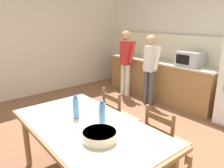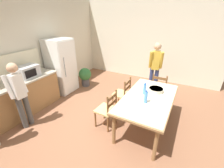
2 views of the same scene
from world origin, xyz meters
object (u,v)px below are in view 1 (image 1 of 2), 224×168
microwave (190,59)px  person_at_counter (150,67)px  bottle_near_centre (76,108)px  serving_bowl (100,135)px  chair_side_far_left (119,119)px  chair_side_far_right (165,144)px  dining_table (88,132)px  bottle_off_centre (102,114)px  person_at_sink (126,60)px

microwave → person_at_counter: bearing=-140.2°
bottle_near_centre → serving_bowl: size_ratio=0.84×
chair_side_far_left → person_at_counter: (-0.85, 1.68, 0.42)m
bottle_near_centre → chair_side_far_right: (0.67, 0.78, -0.46)m
dining_table → bottle_off_centre: size_ratio=6.97×
microwave → bottle_off_centre: (0.72, -2.88, -0.16)m
serving_bowl → chair_side_far_left: 1.21m
dining_table → chair_side_far_left: 0.94m
chair_side_far_right → chair_side_far_left: 0.84m
bottle_off_centre → dining_table: bearing=-127.6°
bottle_near_centre → person_at_counter: (-1.02, 2.48, -0.03)m
microwave → bottle_near_centre: size_ratio=1.85×
bottle_off_centre → bottle_near_centre: bearing=-160.0°
person_at_counter → dining_table: bearing=-153.3°
bottle_near_centre → chair_side_far_left: size_ratio=0.30×
microwave → person_at_counter: size_ratio=0.32×
chair_side_far_left → person_at_counter: person_at_counter is taller
microwave → bottle_off_centre: 2.98m
microwave → bottle_near_centre: microwave is taller
dining_table → bottle_near_centre: 0.31m
dining_table → chair_side_far_left: chair_side_far_left is taller
serving_bowl → person_at_counter: person_at_counter is taller
microwave → person_at_sink: person_at_sink is taller
bottle_off_centre → chair_side_far_left: (-0.50, 0.68, -0.46)m
person_at_sink → microwave: bearing=-70.4°
dining_table → bottle_near_centre: bearing=178.7°
dining_table → bottle_off_centre: 0.26m
serving_bowl → dining_table: bearing=165.5°
bottle_off_centre → chair_side_far_right: size_ratio=0.30×
dining_table → chair_side_far_left: (-0.40, 0.81, -0.26)m
bottle_off_centre → chair_side_far_left: size_ratio=0.30×
microwave → chair_side_far_right: bearing=-64.4°
microwave → chair_side_far_left: 2.30m
dining_table → serving_bowl: bearing=-14.5°
bottle_off_centre → person_at_counter: 2.72m
serving_bowl → chair_side_far_right: (0.11, 0.87, -0.38)m
chair_side_far_right → person_at_sink: person_at_sink is taller
bottle_off_centre → person_at_sink: 3.19m
dining_table → chair_side_far_right: chair_side_far_right is taller
chair_side_far_right → chair_side_far_left: size_ratio=1.00×
bottle_near_centre → serving_bowl: (0.56, -0.09, -0.07)m
microwave → person_at_sink: size_ratio=0.31×
serving_bowl → person_at_counter: (-1.57, 2.57, 0.04)m
dining_table → person_at_sink: size_ratio=1.18×
bottle_off_centre → chair_side_far_left: 0.96m
microwave → person_at_sink: bearing=-160.4°
microwave → serving_bowl: 3.24m
microwave → person_at_counter: person_at_counter is taller
person_at_sink → bottle_near_centre: bearing=-144.3°
microwave → person_at_sink: 1.50m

